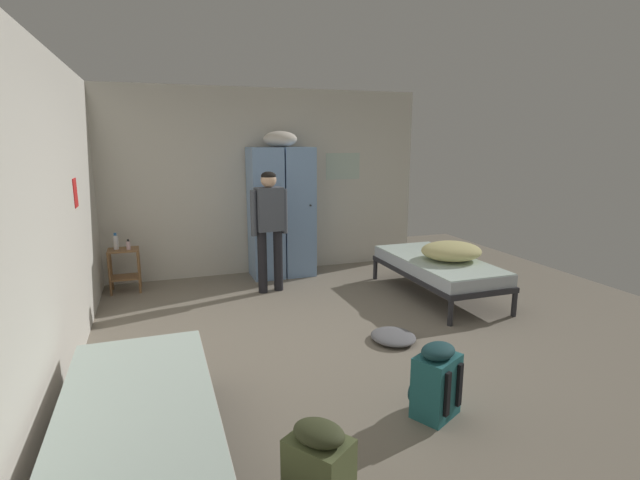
{
  "coord_description": "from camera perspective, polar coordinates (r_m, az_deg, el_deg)",
  "views": [
    {
      "loc": [
        -1.58,
        -4.25,
        1.97
      ],
      "look_at": [
        0.0,
        0.26,
        0.95
      ],
      "focal_mm": 26.77,
      "sensor_mm": 36.0,
      "label": 1
    }
  ],
  "objects": [
    {
      "name": "shelf_unit",
      "position": [
        6.71,
        -22.33,
        -2.88
      ],
      "size": [
        0.38,
        0.3,
        0.57
      ],
      "color": "brown",
      "rests_on": "ground_plane"
    },
    {
      "name": "water_bottle",
      "position": [
        6.66,
        -23.23,
        -0.22
      ],
      "size": [
        0.06,
        0.06,
        0.21
      ],
      "color": "white",
      "rests_on": "shelf_unit"
    },
    {
      "name": "backpack_olive",
      "position": [
        2.76,
        -0.27,
        -26.28
      ],
      "size": [
        0.41,
        0.41,
        0.55
      ],
      "color": "#566038",
      "rests_on": "ground_plane"
    },
    {
      "name": "room_backdrop",
      "position": [
        5.55,
        -15.55,
        5.07
      ],
      "size": [
        4.72,
        5.29,
        2.67
      ],
      "color": "beige",
      "rests_on": "ground_plane"
    },
    {
      "name": "bedding_heap",
      "position": [
        6.13,
        15.42,
        -1.27
      ],
      "size": [
        0.75,
        0.68,
        0.22
      ],
      "color": "#D1C67F",
      "rests_on": "bed_right"
    },
    {
      "name": "bed_right",
      "position": [
        6.22,
        13.88,
        -3.11
      ],
      "size": [
        0.9,
        1.9,
        0.49
      ],
      "color": "#28282D",
      "rests_on": "ground_plane"
    },
    {
      "name": "ground_plane",
      "position": [
        4.94,
        1.02,
        -11.45
      ],
      "size": [
        8.36,
        8.36,
        0.0
      ],
      "primitive_type": "plane",
      "color": "gray"
    },
    {
      "name": "bed_left_front",
      "position": [
        3.17,
        -20.89,
        -18.96
      ],
      "size": [
        0.9,
        1.9,
        0.49
      ],
      "color": "#28282D",
      "rests_on": "ground_plane"
    },
    {
      "name": "backpack_teal",
      "position": [
        3.67,
        13.59,
        -16.12
      ],
      "size": [
        0.39,
        0.41,
        0.55
      ],
      "color": "#23666B",
      "rests_on": "ground_plane"
    },
    {
      "name": "clothes_pile_grey",
      "position": [
        4.88,
        8.75,
        -11.33
      ],
      "size": [
        0.44,
        0.48,
        0.09
      ],
      "color": "slate",
      "rests_on": "ground_plane"
    },
    {
      "name": "person_traveler",
      "position": [
        6.12,
        -6.06,
        2.34
      ],
      "size": [
        0.49,
        0.24,
        1.56
      ],
      "color": "black",
      "rests_on": "ground_plane"
    },
    {
      "name": "locker_bank",
      "position": [
        6.87,
        -4.65,
        3.65
      ],
      "size": [
        0.9,
        0.55,
        2.07
      ],
      "color": "#7A9ECC",
      "rests_on": "ground_plane"
    },
    {
      "name": "lotion_bottle",
      "position": [
        6.6,
        -21.94,
        -0.55
      ],
      "size": [
        0.05,
        0.05,
        0.13
      ],
      "color": "beige",
      "rests_on": "shelf_unit"
    }
  ]
}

